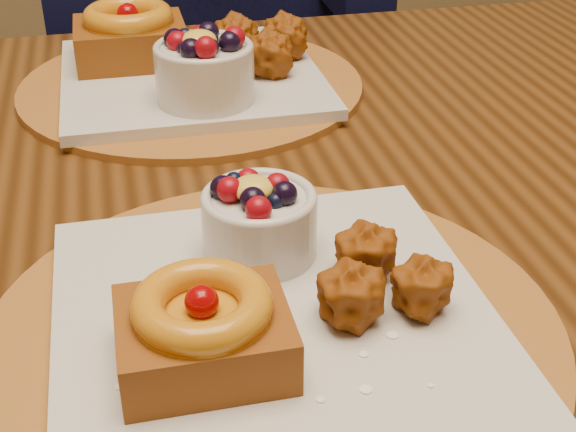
{
  "coord_description": "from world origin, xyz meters",
  "views": [
    {
      "loc": [
        -0.11,
        -0.59,
        1.09
      ],
      "look_at": [
        -0.0,
        -0.13,
        0.81
      ],
      "focal_mm": 50.0,
      "sensor_mm": 36.0,
      "label": 1
    }
  ],
  "objects_px": {
    "place_setting_near": "(269,304)",
    "chair_far": "(264,78)",
    "place_setting_far": "(188,66)",
    "dining_table": "(226,252)"
  },
  "relations": [
    {
      "from": "place_setting_far",
      "to": "dining_table",
      "type": "bearing_deg",
      "value": -88.99
    },
    {
      "from": "place_setting_far",
      "to": "chair_far",
      "type": "bearing_deg",
      "value": 70.57
    },
    {
      "from": "dining_table",
      "to": "place_setting_far",
      "type": "relative_size",
      "value": 4.21
    },
    {
      "from": "place_setting_far",
      "to": "chair_far",
      "type": "xyz_separation_m",
      "value": [
        0.19,
        0.54,
        -0.24
      ]
    },
    {
      "from": "place_setting_near",
      "to": "chair_far",
      "type": "relative_size",
      "value": 0.38
    },
    {
      "from": "dining_table",
      "to": "place_setting_near",
      "type": "bearing_deg",
      "value": -90.55
    },
    {
      "from": "dining_table",
      "to": "place_setting_far",
      "type": "bearing_deg",
      "value": 91.01
    },
    {
      "from": "place_setting_near",
      "to": "place_setting_far",
      "type": "bearing_deg",
      "value": 90.22
    },
    {
      "from": "place_setting_near",
      "to": "chair_far",
      "type": "distance_m",
      "value": 1.02
    },
    {
      "from": "chair_far",
      "to": "dining_table",
      "type": "bearing_deg",
      "value": -84.93
    }
  ]
}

